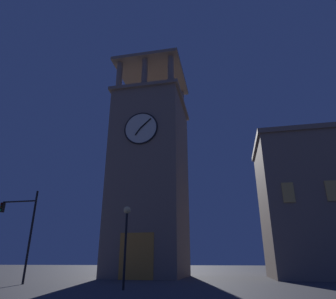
% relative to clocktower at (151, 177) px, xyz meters
% --- Properties ---
extents(ground_plane, '(200.00, 200.00, 0.00)m').
position_rel_clocktower_xyz_m(ground_plane, '(2.66, 2.95, -10.48)').
color(ground_plane, '#424247').
extents(clocktower, '(7.99, 9.55, 27.63)m').
position_rel_clocktower_xyz_m(clocktower, '(0.00, 0.00, 0.00)').
color(clocktower, gray).
rests_on(clocktower, ground_plane).
extents(traffic_signal_near, '(3.10, 0.41, 6.72)m').
position_rel_clocktower_xyz_m(traffic_signal_near, '(7.17, 11.03, -6.24)').
color(traffic_signal_near, black).
rests_on(traffic_signal_near, ground_plane).
extents(street_lamp, '(0.44, 0.44, 4.72)m').
position_rel_clocktower_xyz_m(street_lamp, '(-2.24, 13.87, -7.15)').
color(street_lamp, black).
rests_on(street_lamp, ground_plane).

